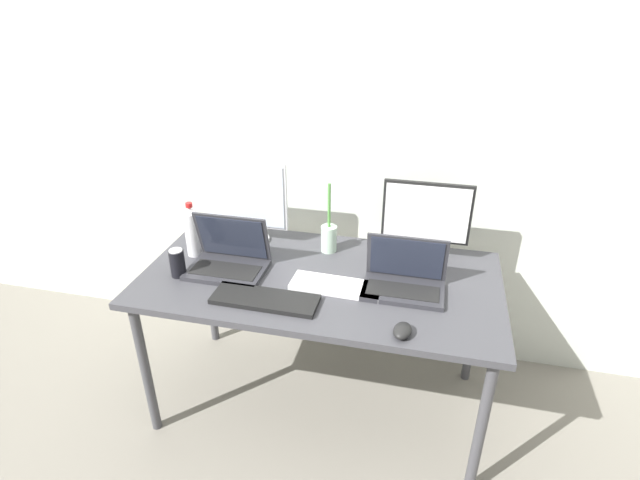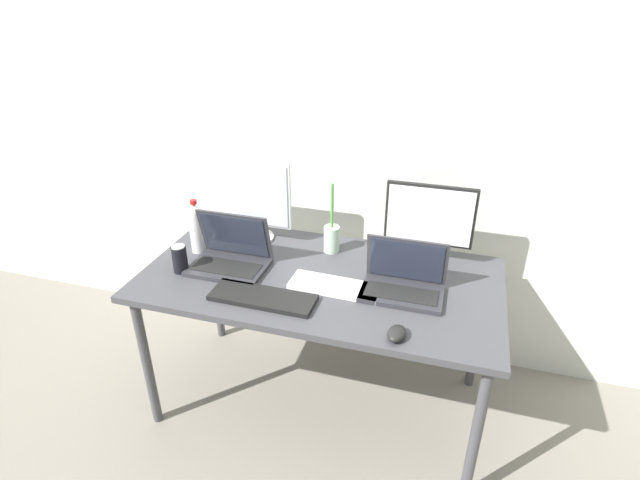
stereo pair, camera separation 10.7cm
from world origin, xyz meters
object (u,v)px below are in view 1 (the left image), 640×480
Objects in this scene: mouse_by_keyboard at (402,331)px; keyboard_main at (336,286)px; work_desk at (320,288)px; laptop_silver at (229,257)px; laptop_secondary at (404,278)px; bamboo_vase at (329,237)px; soda_can_near_keyboard at (177,263)px; monitor_left at (246,201)px; water_bottle at (192,231)px; keyboard_aux at (265,299)px; monitor_center at (426,220)px.

keyboard_main is at bearing 148.58° from mouse_by_keyboard.
laptop_silver is at bearing -176.20° from work_desk.
bamboo_vase is (-0.38, 0.25, 0.02)m from laptop_secondary.
laptop_silver is 0.22m from soda_can_near_keyboard.
bamboo_vase is at bearing -1.54° from monitor_left.
laptop_silver is 0.48m from bamboo_vase.
bamboo_vase reaches higher than mouse_by_keyboard.
water_bottle is at bearing 174.70° from work_desk.
keyboard_main is at bearing -32.40° from monitor_left.
soda_can_near_keyboard is (-0.99, 0.19, 0.04)m from mouse_by_keyboard.
keyboard_aux is at bearing -108.51° from bamboo_vase.
soda_can_near_keyboard is at bearing -167.55° from work_desk.
bamboo_vase reaches higher than keyboard_aux.
laptop_silver is 1.28× the size of water_bottle.
monitor_center is at bearing 21.36° from soda_can_near_keyboard.
bamboo_vase is at bearing 72.14° from keyboard_aux.
soda_can_near_keyboard is 0.70m from bamboo_vase.
laptop_secondary is 0.98× the size of bamboo_vase.
monitor_center reaches higher than work_desk.
mouse_by_keyboard is at bearing -10.97° from soda_can_near_keyboard.
monitor_left is at bearing 149.82° from keyboard_main.
bamboo_vase is at bearing 109.89° from keyboard_main.
monitor_center is 1.16× the size of laptop_silver.
work_desk is 0.38m from laptop_secondary.
laptop_silver is at bearing -21.94° from water_bottle.
laptop_silver is 0.50m from keyboard_main.
monitor_center is at bearing 11.45° from water_bottle.
monitor_left is 0.85m from monitor_center.
keyboard_aux is 0.57m from mouse_by_keyboard.
work_desk is at bearing -147.66° from monitor_center.
monitor_left is at bearing 153.15° from mouse_by_keyboard.
monitor_center is at bearing 47.75° from keyboard_main.
bamboo_vase is (-0.40, 0.56, 0.05)m from mouse_by_keyboard.
laptop_silver reaches higher than keyboard_main.
monitor_left reaches higher than bamboo_vase.
work_desk is 0.65m from water_bottle.
mouse_by_keyboard is (0.30, -0.25, 0.01)m from keyboard_main.
laptop_silver is at bearing -146.35° from bamboo_vase.
soda_can_near_keyboard is at bearing 177.52° from mouse_by_keyboard.
work_desk is at bearing 148.32° from mouse_by_keyboard.
water_bottle reaches higher than laptop_secondary.
soda_can_near_keyboard is (-0.43, 0.10, 0.05)m from keyboard_aux.
laptop_secondary reaches higher than keyboard_aux.
mouse_by_keyboard is at bearing -86.01° from laptop_secondary.
monitor_center reaches higher than laptop_silver.
monitor_center is 0.62m from mouse_by_keyboard.
mouse_by_keyboard is (0.02, -0.31, -0.03)m from laptop_secondary.
work_desk is 0.57m from monitor_center.
monitor_center is 0.91× the size of keyboard_aux.
work_desk is 0.63m from soda_can_near_keyboard.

